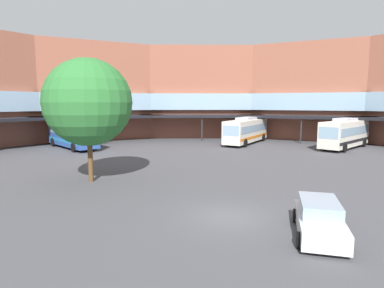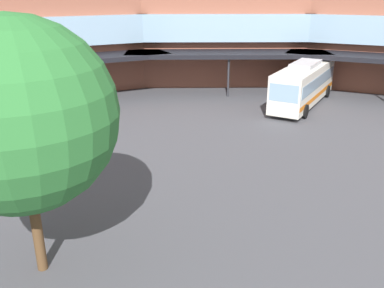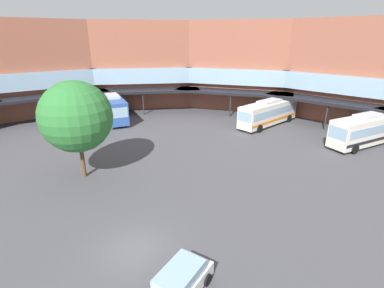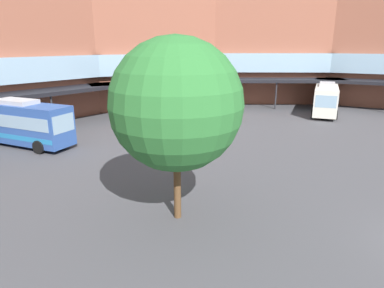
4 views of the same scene
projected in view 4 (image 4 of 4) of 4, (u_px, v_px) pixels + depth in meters
The scene contains 5 objects.
station_building at pixel (164, 60), 29.00m from camera, with size 84.59×51.73×14.73m.
bus_0 at pixel (225, 99), 41.91m from camera, with size 9.46×9.83×3.71m.
bus_2 at pixel (326, 98), 42.02m from camera, with size 9.93×7.50×3.82m.
bus_3 at pixel (19, 122), 28.94m from camera, with size 7.09×10.08×3.97m.
plaza_tree at pixel (176, 105), 15.57m from camera, with size 6.25×6.25×8.91m.
Camera 4 is at (-16.06, -3.48, 8.50)m, focal length 31.59 mm.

